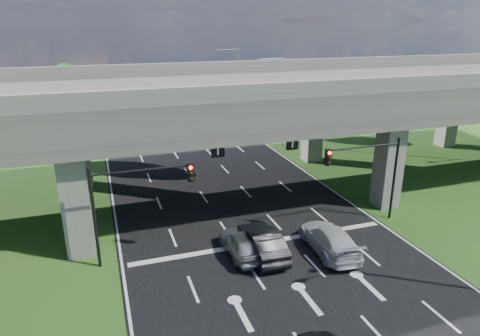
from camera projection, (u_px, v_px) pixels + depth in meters
ground at (286, 271)px, 24.31m from camera, size 160.00×160.00×0.00m
road at (232, 204)px, 33.26m from camera, size 18.00×120.00×0.03m
overpass at (224, 98)px, 32.47m from camera, size 80.00×15.00×10.00m
signal_right at (370, 166)px, 28.85m from camera, size 5.76×0.54×6.00m
signal_left at (133, 195)px, 24.11m from camera, size 5.76×0.54×6.00m
streetlight_far at (281, 94)px, 46.96m from camera, size 3.38×0.25×10.00m
streetlight_beyond at (235, 77)px, 61.28m from camera, size 3.38×0.25×10.00m
tree_left_near at (47, 115)px, 41.79m from camera, size 4.50×4.50×7.80m
tree_left_mid at (25, 108)px, 48.25m from camera, size 3.91×3.90×6.76m
tree_left_far at (65, 88)px, 56.31m from camera, size 4.80×4.80×8.32m
tree_right_near at (289, 99)px, 51.88m from camera, size 4.20×4.20×7.28m
tree_right_mid at (284, 91)px, 60.05m from camera, size 3.91×3.90×6.76m
tree_right_far at (239, 80)px, 65.79m from camera, size 4.50×4.50×7.80m
car_silver at (242, 243)px, 25.77m from camera, size 1.87×4.52×1.53m
car_dark at (262, 242)px, 25.80m from camera, size 1.93×5.14×1.68m
car_white at (329, 239)px, 26.20m from camera, size 2.63×5.65×1.60m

